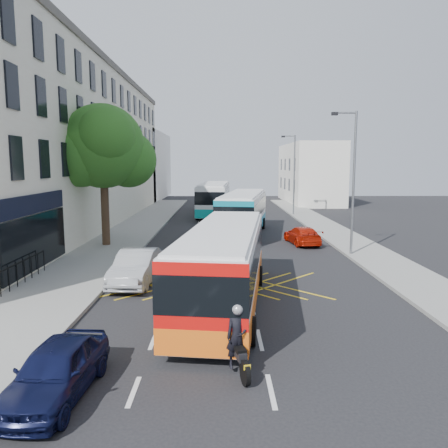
{
  "coord_description": "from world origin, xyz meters",
  "views": [
    {
      "loc": [
        -1.17,
        -12.53,
        5.25
      ],
      "look_at": [
        -1.01,
        9.66,
        2.2
      ],
      "focal_mm": 35.0,
      "sensor_mm": 36.0,
      "label": 1
    }
  ],
  "objects_px": {
    "parked_car_silver": "(137,267)",
    "distant_car_dark": "(249,200)",
    "street_tree": "(103,147)",
    "bus_near": "(224,264)",
    "lamp_near": "(352,176)",
    "lamp_far": "(293,170)",
    "motorbike": "(237,340)",
    "parked_car_blue": "(56,370)",
    "red_hatchback": "(302,235)",
    "bus_mid": "(243,213)",
    "bus_far": "(214,198)",
    "distant_car_grey": "(207,203)"
  },
  "relations": [
    {
      "from": "parked_car_silver",
      "to": "distant_car_dark",
      "type": "height_order",
      "value": "parked_car_silver"
    },
    {
      "from": "street_tree",
      "to": "bus_near",
      "type": "xyz_separation_m",
      "value": [
        7.47,
        -11.72,
        -4.72
      ]
    },
    {
      "from": "lamp_near",
      "to": "distant_car_dark",
      "type": "height_order",
      "value": "lamp_near"
    },
    {
      "from": "lamp_far",
      "to": "motorbike",
      "type": "distance_m",
      "value": 34.95
    },
    {
      "from": "street_tree",
      "to": "lamp_far",
      "type": "height_order",
      "value": "street_tree"
    },
    {
      "from": "motorbike",
      "to": "parked_car_blue",
      "type": "xyz_separation_m",
      "value": [
        -4.14,
        -1.14,
        -0.21
      ]
    },
    {
      "from": "red_hatchback",
      "to": "distant_car_dark",
      "type": "relative_size",
      "value": 1.12
    },
    {
      "from": "bus_near",
      "to": "parked_car_blue",
      "type": "relative_size",
      "value": 2.92
    },
    {
      "from": "parked_car_blue",
      "to": "bus_mid",
      "type": "bearing_deg",
      "value": 81.15
    },
    {
      "from": "parked_car_silver",
      "to": "bus_far",
      "type": "bearing_deg",
      "value": 86.65
    },
    {
      "from": "bus_near",
      "to": "distant_car_dark",
      "type": "height_order",
      "value": "bus_near"
    },
    {
      "from": "bus_far",
      "to": "motorbike",
      "type": "relative_size",
      "value": 5.98
    },
    {
      "from": "street_tree",
      "to": "red_hatchback",
      "type": "height_order",
      "value": "street_tree"
    },
    {
      "from": "bus_mid",
      "to": "street_tree",
      "type": "bearing_deg",
      "value": -142.01
    },
    {
      "from": "red_hatchback",
      "to": "parked_car_blue",
      "type": "bearing_deg",
      "value": 56.77
    },
    {
      "from": "bus_near",
      "to": "distant_car_grey",
      "type": "distance_m",
      "value": 35.51
    },
    {
      "from": "bus_mid",
      "to": "parked_car_blue",
      "type": "distance_m",
      "value": 23.72
    },
    {
      "from": "red_hatchback",
      "to": "distant_car_grey",
      "type": "bearing_deg",
      "value": -80.68
    },
    {
      "from": "lamp_near",
      "to": "bus_near",
      "type": "bearing_deg",
      "value": -129.57
    },
    {
      "from": "lamp_far",
      "to": "distant_car_grey",
      "type": "bearing_deg",
      "value": 143.17
    },
    {
      "from": "bus_far",
      "to": "distant_car_dark",
      "type": "relative_size",
      "value": 3.32
    },
    {
      "from": "street_tree",
      "to": "lamp_near",
      "type": "height_order",
      "value": "street_tree"
    },
    {
      "from": "bus_near",
      "to": "red_hatchback",
      "type": "relative_size",
      "value": 2.68
    },
    {
      "from": "bus_mid",
      "to": "lamp_near",
      "type": "bearing_deg",
      "value": -44.81
    },
    {
      "from": "bus_mid",
      "to": "distant_car_dark",
      "type": "relative_size",
      "value": 3.18
    },
    {
      "from": "lamp_near",
      "to": "parked_car_blue",
      "type": "distance_m",
      "value": 19.22
    },
    {
      "from": "lamp_near",
      "to": "parked_car_silver",
      "type": "bearing_deg",
      "value": -152.94
    },
    {
      "from": "parked_car_blue",
      "to": "distant_car_grey",
      "type": "height_order",
      "value": "distant_car_grey"
    },
    {
      "from": "street_tree",
      "to": "bus_mid",
      "type": "xyz_separation_m",
      "value": [
        9.04,
        4.91,
        -4.64
      ]
    },
    {
      "from": "parked_car_blue",
      "to": "red_hatchback",
      "type": "distance_m",
      "value": 21.12
    },
    {
      "from": "bus_near",
      "to": "bus_far",
      "type": "relative_size",
      "value": 0.91
    },
    {
      "from": "parked_car_silver",
      "to": "red_hatchback",
      "type": "xyz_separation_m",
      "value": [
        9.12,
        9.54,
        -0.15
      ]
    },
    {
      "from": "parked_car_blue",
      "to": "distant_car_dark",
      "type": "bearing_deg",
      "value": 85.63
    },
    {
      "from": "bus_far",
      "to": "parked_car_blue",
      "type": "bearing_deg",
      "value": -91.74
    },
    {
      "from": "red_hatchback",
      "to": "bus_mid",
      "type": "bearing_deg",
      "value": -55.04
    },
    {
      "from": "bus_far",
      "to": "distant_car_grey",
      "type": "distance_m",
      "value": 6.49
    },
    {
      "from": "lamp_near",
      "to": "motorbike",
      "type": "bearing_deg",
      "value": -116.34
    },
    {
      "from": "parked_car_blue",
      "to": "red_hatchback",
      "type": "height_order",
      "value": "parked_car_blue"
    },
    {
      "from": "motorbike",
      "to": "bus_mid",
      "type": "bearing_deg",
      "value": 72.76
    },
    {
      "from": "distant_car_dark",
      "to": "parked_car_silver",
      "type": "bearing_deg",
      "value": 75.34
    },
    {
      "from": "street_tree",
      "to": "lamp_near",
      "type": "xyz_separation_m",
      "value": [
        14.71,
        -2.97,
        -1.68
      ]
    },
    {
      "from": "street_tree",
      "to": "bus_near",
      "type": "distance_m",
      "value": 14.68
    },
    {
      "from": "street_tree",
      "to": "distant_car_grey",
      "type": "relative_size",
      "value": 1.64
    },
    {
      "from": "street_tree",
      "to": "parked_car_silver",
      "type": "height_order",
      "value": "street_tree"
    },
    {
      "from": "lamp_far",
      "to": "motorbike",
      "type": "xyz_separation_m",
      "value": [
        -6.95,
        -34.04,
        -3.77
      ]
    },
    {
      "from": "lamp_near",
      "to": "bus_far",
      "type": "height_order",
      "value": "lamp_near"
    },
    {
      "from": "parked_car_blue",
      "to": "red_hatchback",
      "type": "bearing_deg",
      "value": 68.82
    },
    {
      "from": "distant_car_dark",
      "to": "bus_mid",
      "type": "bearing_deg",
      "value": 81.7
    },
    {
      "from": "lamp_near",
      "to": "lamp_far",
      "type": "distance_m",
      "value": 20.0
    },
    {
      "from": "bus_near",
      "to": "distant_car_grey",
      "type": "height_order",
      "value": "bus_near"
    }
  ]
}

